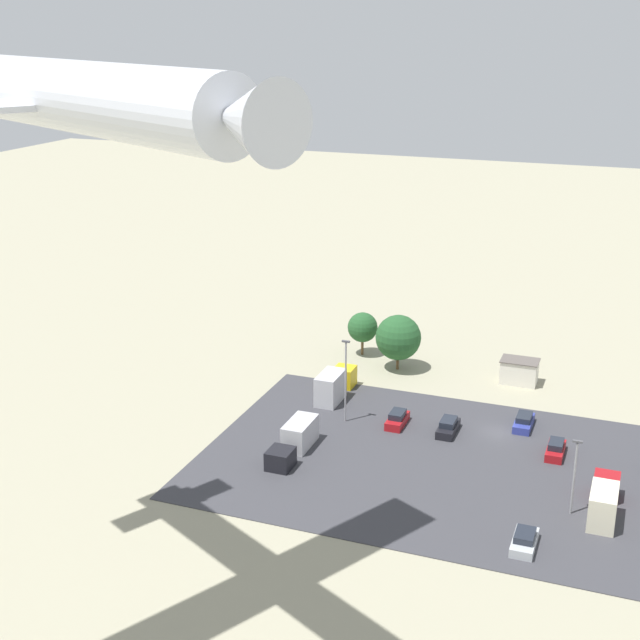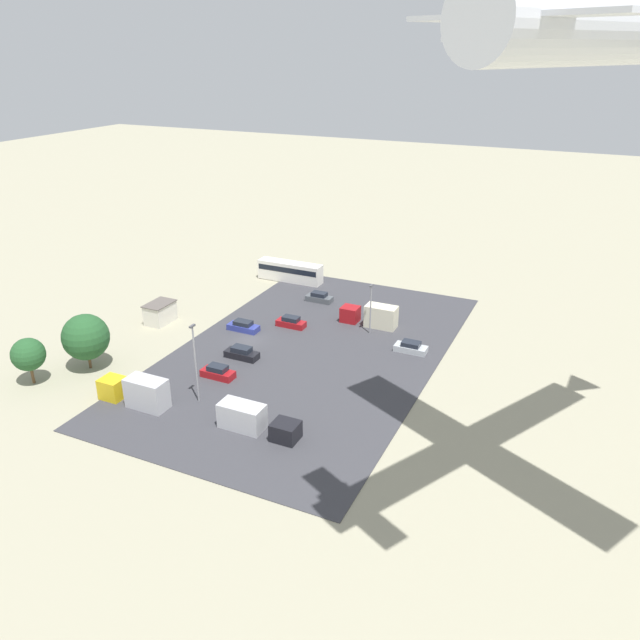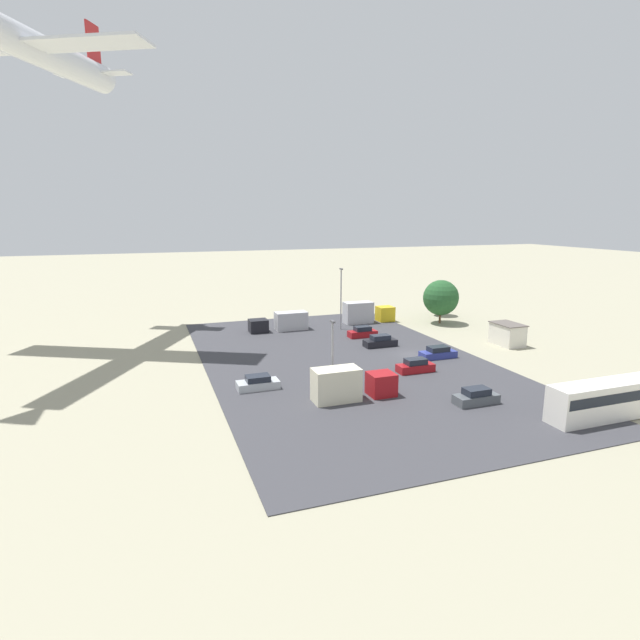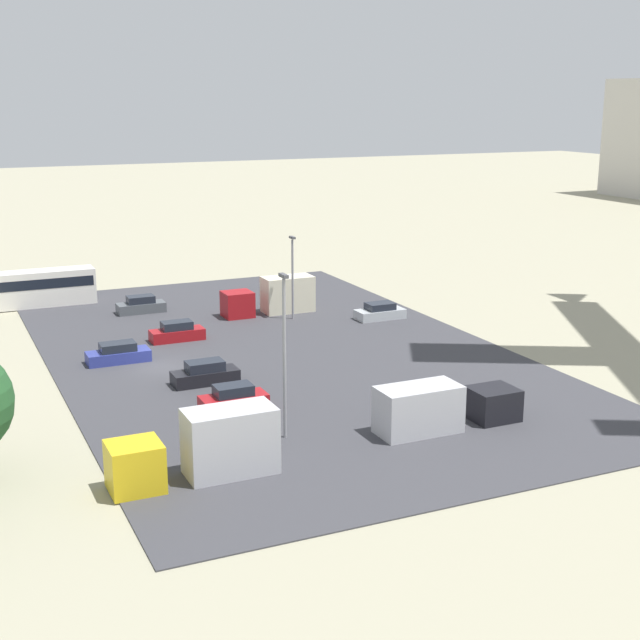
# 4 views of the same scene
# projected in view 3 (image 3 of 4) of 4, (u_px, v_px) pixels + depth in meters

# --- Properties ---
(ground_plane) EXTENTS (400.00, 400.00, 0.00)m
(ground_plane) POSITION_uv_depth(u_px,v_px,m) (412.00, 355.00, 65.06)
(ground_plane) COLOR gray
(parking_lot_surface) EXTENTS (57.02, 33.67, 0.08)m
(parking_lot_surface) POSITION_uv_depth(u_px,v_px,m) (345.00, 362.00, 61.97)
(parking_lot_surface) COLOR #38383D
(parking_lot_surface) RESTS_ON ground
(shed_building) EXTENTS (4.67, 3.19, 3.10)m
(shed_building) POSITION_uv_depth(u_px,v_px,m) (507.00, 334.00, 69.89)
(shed_building) COLOR silver
(shed_building) RESTS_ON ground
(bus) EXTENTS (2.60, 11.70, 3.37)m
(bus) POSITION_uv_depth(u_px,v_px,m) (607.00, 398.00, 44.46)
(bus) COLOR silver
(bus) RESTS_ON ground
(parked_car_0) EXTENTS (1.80, 4.28, 1.62)m
(parked_car_0) POSITION_uv_depth(u_px,v_px,m) (362.00, 332.00, 74.36)
(parked_car_0) COLOR maroon
(parked_car_0) RESTS_ON ground
(parked_car_1) EXTENTS (1.74, 4.35, 1.59)m
(parked_car_1) POSITION_uv_depth(u_px,v_px,m) (415.00, 366.00, 57.80)
(parked_car_1) COLOR maroon
(parked_car_1) RESTS_ON ground
(parked_car_2) EXTENTS (1.86, 4.65, 1.50)m
(parked_car_2) POSITION_uv_depth(u_px,v_px,m) (438.00, 353.00, 63.48)
(parked_car_2) COLOR navy
(parked_car_2) RESTS_ON ground
(parked_car_3) EXTENTS (1.81, 4.34, 1.57)m
(parked_car_3) POSITION_uv_depth(u_px,v_px,m) (476.00, 397.00, 48.04)
(parked_car_3) COLOR #4C5156
(parked_car_3) RESTS_ON ground
(parked_car_4) EXTENTS (1.83, 4.58, 1.61)m
(parked_car_4) POSITION_uv_depth(u_px,v_px,m) (380.00, 342.00, 69.04)
(parked_car_4) COLOR black
(parked_car_4) RESTS_ON ground
(parked_car_5) EXTENTS (1.97, 4.38, 1.46)m
(parked_car_5) POSITION_uv_depth(u_px,v_px,m) (258.00, 383.00, 52.16)
(parked_car_5) COLOR #ADB2B7
(parked_car_5) RESTS_ON ground
(parked_truck_0) EXTENTS (2.38, 8.49, 3.28)m
(parked_truck_0) POSITION_uv_depth(u_px,v_px,m) (349.00, 385.00, 49.05)
(parked_truck_0) COLOR maroon
(parked_truck_0) RESTS_ON ground
(parked_truck_1) EXTENTS (2.47, 8.80, 3.56)m
(parked_truck_1) POSITION_uv_depth(u_px,v_px,m) (366.00, 313.00, 84.27)
(parked_truck_1) COLOR gold
(parked_truck_1) RESTS_ON ground
(parked_truck_2) EXTENTS (2.48, 9.20, 2.84)m
(parked_truck_2) POSITION_uv_depth(u_px,v_px,m) (282.00, 322.00, 78.54)
(parked_truck_2) COLOR black
(parked_truck_2) RESTS_ON ground
(tree_near_shed) EXTENTS (4.07, 4.07, 5.96)m
(tree_near_shed) POSITION_uv_depth(u_px,v_px,m) (439.00, 294.00, 90.08)
(tree_near_shed) COLOR brown
(tree_near_shed) RESTS_ON ground
(tree_apron_mid) EXTENTS (5.92, 5.92, 7.35)m
(tree_apron_mid) POSITION_uv_depth(u_px,v_px,m) (441.00, 298.00, 83.34)
(tree_apron_mid) COLOR brown
(tree_apron_mid) RESTS_ON ground
(light_pole_lot_centre) EXTENTS (0.90, 0.28, 9.73)m
(light_pole_lot_centre) POSITION_uv_depth(u_px,v_px,m) (341.00, 296.00, 78.36)
(light_pole_lot_centre) COLOR gray
(light_pole_lot_centre) RESTS_ON ground
(light_pole_lot_edge) EXTENTS (0.90, 0.28, 7.44)m
(light_pole_lot_edge) POSITION_uv_depth(u_px,v_px,m) (332.00, 352.00, 50.84)
(light_pole_lot_edge) COLOR gray
(light_pole_lot_edge) RESTS_ON ground
(airplane) EXTENTS (38.24, 32.10, 9.67)m
(airplane) POSITION_uv_depth(u_px,v_px,m) (11.00, 37.00, 60.72)
(airplane) COLOR silver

